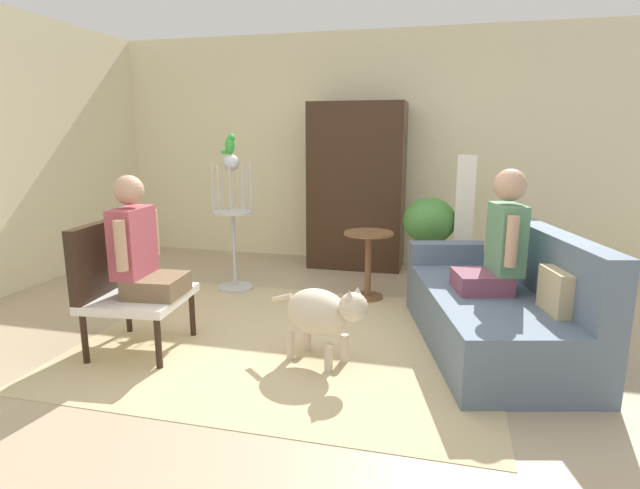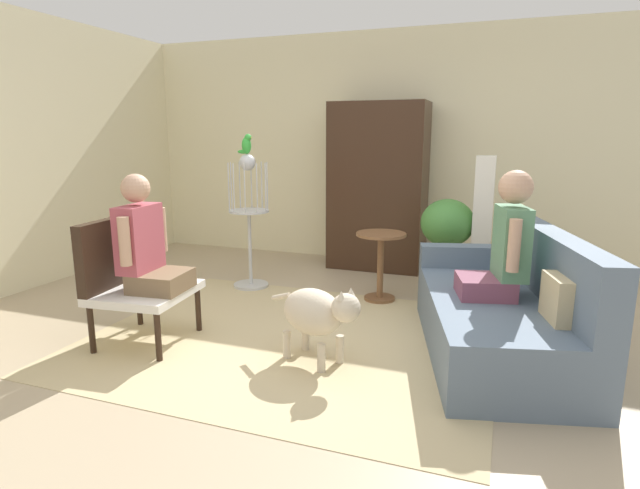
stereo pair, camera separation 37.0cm
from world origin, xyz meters
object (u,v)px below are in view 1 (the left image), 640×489
object	(u,v)px
person_on_couch	(499,241)
potted_plant	(429,227)
couch	(499,307)
bird_cage_stand	(233,221)
person_on_armchair	(140,248)
armchair	(121,280)
round_end_table	(368,257)
armoire_cabinet	(357,186)
parrot	(230,145)
column_lamp	(463,224)
dog	(322,313)

from	to	relation	value
person_on_couch	potted_plant	distance (m)	1.66
couch	bird_cage_stand	distance (m)	2.65
bird_cage_stand	person_on_armchair	bearing A→B (deg)	-91.07
potted_plant	armchair	bearing A→B (deg)	-133.19
round_end_table	potted_plant	world-z (taller)	potted_plant
round_end_table	armoire_cabinet	xyz separation A→B (m)	(-0.33, 1.22, 0.54)
round_end_table	armoire_cabinet	world-z (taller)	armoire_cabinet
couch	armoire_cabinet	bearing A→B (deg)	124.40
parrot	bird_cage_stand	bearing A→B (deg)	0.00
armchair	person_on_couch	world-z (taller)	person_on_couch
couch	column_lamp	bearing A→B (deg)	99.48
couch	person_on_armchair	xyz separation A→B (m)	(-2.51, -0.69, 0.46)
person_on_couch	parrot	bearing A→B (deg)	159.84
armchair	potted_plant	world-z (taller)	armchair
armchair	armoire_cabinet	size ratio (longest dim) A/B	0.49
round_end_table	bird_cage_stand	size ratio (longest dim) A/B	0.48
armchair	potted_plant	distance (m)	3.06
couch	armchair	world-z (taller)	armchair
couch	parrot	bearing A→B (deg)	160.73
couch	column_lamp	distance (m)	1.51
dog	column_lamp	distance (m)	2.28
armoire_cabinet	bird_cage_stand	bearing A→B (deg)	-129.60
couch	armoire_cabinet	size ratio (longest dim) A/B	1.05
couch	armoire_cabinet	distance (m)	2.64
round_end_table	dog	xyz separation A→B (m)	(-0.09, -1.49, -0.05)
potted_plant	round_end_table	bearing A→B (deg)	-130.24
couch	potted_plant	xyz separation A→B (m)	(-0.58, 1.52, 0.31)
person_on_armchair	parrot	world-z (taller)	parrot
parrot	armoire_cabinet	size ratio (longest dim) A/B	0.10
parrot	couch	bearing A→B (deg)	-19.27
dog	bird_cage_stand	distance (m)	1.97
bird_cage_stand	potted_plant	size ratio (longest dim) A/B	1.48
person_on_armchair	round_end_table	distance (m)	2.14
person_on_couch	person_on_armchair	world-z (taller)	person_on_couch
bird_cage_stand	armoire_cabinet	xyz separation A→B (m)	(1.03, 1.25, 0.25)
bird_cage_stand	column_lamp	size ratio (longest dim) A/B	1.00
dog	column_lamp	bearing A→B (deg)	64.89
round_end_table	column_lamp	world-z (taller)	column_lamp
armchair	armoire_cabinet	xyz separation A→B (m)	(1.23, 2.82, 0.43)
armoire_cabinet	parrot	bearing A→B (deg)	-129.72
couch	parrot	size ratio (longest dim) A/B	10.31
person_on_couch	armoire_cabinet	size ratio (longest dim) A/B	0.46
person_on_couch	bird_cage_stand	xyz separation A→B (m)	(-2.44, 0.90, -0.10)
bird_cage_stand	parrot	world-z (taller)	parrot
dog	parrot	xyz separation A→B (m)	(-1.28, 1.47, 1.09)
dog	column_lamp	xyz separation A→B (m)	(0.96, 2.05, 0.31)
person_on_armchair	dog	size ratio (longest dim) A/B	1.14
couch	person_on_couch	size ratio (longest dim) A/B	2.28
couch	dog	world-z (taller)	couch
round_end_table	column_lamp	distance (m)	1.07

